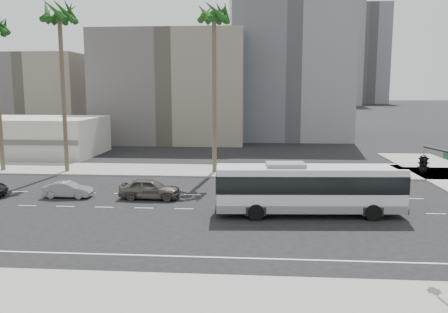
# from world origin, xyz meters

# --- Properties ---
(ground) EXTENTS (700.00, 700.00, 0.00)m
(ground) POSITION_xyz_m (0.00, 0.00, 0.00)
(ground) COLOR black
(ground) RESTS_ON ground
(sidewalk_north) EXTENTS (120.00, 7.00, 0.15)m
(sidewalk_north) POSITION_xyz_m (0.00, 15.50, 0.07)
(sidewalk_north) COLOR gray
(sidewalk_north) RESTS_ON ground
(sidewalk_south) EXTENTS (120.00, 7.00, 0.15)m
(sidewalk_south) POSITION_xyz_m (0.00, -15.50, 0.07)
(sidewalk_south) COLOR gray
(sidewalk_south) RESTS_ON ground
(commercial_low) EXTENTS (22.00, 12.16, 5.00)m
(commercial_low) POSITION_xyz_m (-30.00, 25.99, 2.50)
(commercial_low) COLOR beige
(commercial_low) RESTS_ON ground
(midrise_beige_west) EXTENTS (24.00, 18.00, 18.00)m
(midrise_beige_west) POSITION_xyz_m (-12.00, 45.00, 9.00)
(midrise_beige_west) COLOR #635E5A
(midrise_beige_west) RESTS_ON ground
(midrise_gray_center) EXTENTS (20.00, 20.00, 26.00)m
(midrise_gray_center) POSITION_xyz_m (8.00, 52.00, 13.00)
(midrise_gray_center) COLOR slate
(midrise_gray_center) RESTS_ON ground
(midrise_beige_far) EXTENTS (18.00, 16.00, 15.00)m
(midrise_beige_far) POSITION_xyz_m (-38.00, 50.00, 7.50)
(midrise_beige_far) COLOR #635E5A
(midrise_beige_far) RESTS_ON ground
(civic_tower) EXTENTS (42.00, 42.00, 129.00)m
(civic_tower) POSITION_xyz_m (-2.00, 250.00, 38.83)
(civic_tower) COLOR silver
(civic_tower) RESTS_ON ground
(highrise_right) EXTENTS (26.00, 26.00, 70.00)m
(highrise_right) POSITION_xyz_m (45.00, 230.00, 35.00)
(highrise_right) COLOR #53555B
(highrise_right) RESTS_ON ground
(highrise_far) EXTENTS (22.00, 22.00, 60.00)m
(highrise_far) POSITION_xyz_m (70.00, 260.00, 30.00)
(highrise_far) COLOR #53555B
(highrise_far) RESTS_ON ground
(city_bus) EXTENTS (13.02, 3.72, 3.70)m
(city_bus) POSITION_xyz_m (5.95, -0.90, 1.94)
(city_bus) COLOR silver
(city_bus) RESTS_ON ground
(car_a) EXTENTS (2.12, 4.96, 1.67)m
(car_a) POSITION_xyz_m (-6.24, 2.93, 0.83)
(car_a) COLOR #544F49
(car_a) RESTS_ON ground
(car_b) EXTENTS (1.40, 3.92, 1.29)m
(car_b) POSITION_xyz_m (-13.01, 2.85, 0.64)
(car_b) COLOR gray
(car_b) RESTS_ON ground
(traffic_signal) EXTENTS (2.83, 3.82, 6.08)m
(traffic_signal) POSITION_xyz_m (10.46, -10.06, 5.07)
(traffic_signal) COLOR #262628
(traffic_signal) RESTS_ON ground
(palm_near) EXTENTS (5.15, 5.15, 17.33)m
(palm_near) POSITION_xyz_m (-2.15, 14.58, 15.70)
(palm_near) COLOR brown
(palm_near) RESTS_ON ground
(palm_mid) EXTENTS (5.66, 5.66, 17.47)m
(palm_mid) POSITION_xyz_m (-17.80, 13.81, 15.72)
(palm_mid) COLOR brown
(palm_mid) RESTS_ON ground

